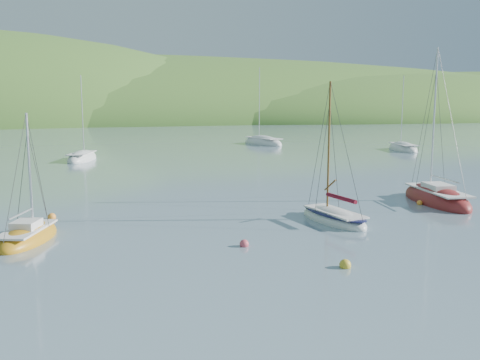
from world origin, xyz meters
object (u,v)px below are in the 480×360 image
object	(u,v)px
distant_sloop_a	(82,159)
distant_sloop_b	(263,143)
sailboat_yellow	(28,237)
distant_sloop_d	(403,149)
sloop_red	(436,200)
daysailer_white	(334,218)

from	to	relation	value
distant_sloop_a	distant_sloop_b	size ratio (longest dim) A/B	0.82
sailboat_yellow	distant_sloop_d	xyz separation A→B (m)	(45.03, 36.99, 0.02)
sailboat_yellow	distant_sloop_b	xyz separation A→B (m)	(29.25, 51.59, 0.04)
distant_sloop_a	distant_sloop_b	distance (m)	31.05
sailboat_yellow	distant_sloop_a	size ratio (longest dim) A/B	0.66
sloop_red	distant_sloop_b	size ratio (longest dim) A/B	0.89
sloop_red	distant_sloop_d	bearing A→B (deg)	68.46
daysailer_white	sailboat_yellow	bearing A→B (deg)	169.84
sloop_red	distant_sloop_a	bearing A→B (deg)	133.39
sloop_red	sailboat_yellow	xyz separation A→B (m)	(-26.35, -3.16, -0.05)
sailboat_yellow	distant_sloop_b	bearing A→B (deg)	78.37
sloop_red	sailboat_yellow	world-z (taller)	sloop_red
sloop_red	sailboat_yellow	size ratio (longest dim) A/B	1.63
sailboat_yellow	distant_sloop_a	bearing A→B (deg)	104.65
sloop_red	distant_sloop_d	size ratio (longest dim) A/B	1.03
sloop_red	distant_sloop_b	bearing A→B (deg)	93.95
distant_sloop_d	daysailer_white	bearing A→B (deg)	-115.56
distant_sloop_a	distant_sloop_d	size ratio (longest dim) A/B	0.96
sailboat_yellow	distant_sloop_d	distance (m)	58.28
sailboat_yellow	distant_sloop_a	xyz separation A→B (m)	(2.08, 36.54, 0.01)
sailboat_yellow	distant_sloop_d	world-z (taller)	distant_sloop_d
daysailer_white	distant_sloop_d	size ratio (longest dim) A/B	0.78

